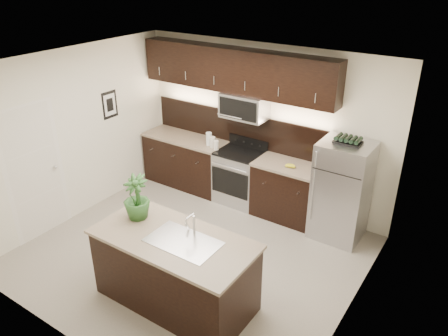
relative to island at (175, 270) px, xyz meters
name	(u,v)px	position (x,y,z in m)	size (l,w,h in m)	color
ground	(192,254)	(-0.42, 0.85, -0.47)	(4.50, 4.50, 0.00)	gray
room_walls	(179,145)	(-0.53, 0.81, 1.22)	(4.52, 4.02, 2.71)	silver
counter_run	(230,174)	(-0.87, 2.54, 0.00)	(3.51, 0.65, 0.94)	black
upper_fixtures	(237,77)	(-0.85, 2.69, 1.67)	(3.49, 0.40, 1.66)	black
island	(175,270)	(0.00, 0.00, 0.00)	(1.96, 0.96, 0.94)	black
sink_faucet	(184,240)	(0.15, 0.01, 0.48)	(0.84, 0.50, 0.28)	silver
refrigerator	(341,191)	(1.13, 2.48, 0.29)	(0.74, 0.67, 1.53)	#B2B2B7
wine_rack	(348,140)	(1.13, 2.48, 1.10)	(0.38, 0.23, 0.09)	black
plant	(136,197)	(-0.65, 0.10, 0.76)	(0.32, 0.32, 0.58)	#254D1F
canisters	(212,141)	(-1.18, 2.45, 0.57)	(0.31, 0.20, 0.22)	silver
french_press	(318,166)	(0.73, 2.49, 0.59)	(0.12, 0.12, 0.33)	silver
bananas	(288,165)	(0.25, 2.46, 0.49)	(0.16, 0.13, 0.05)	gold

